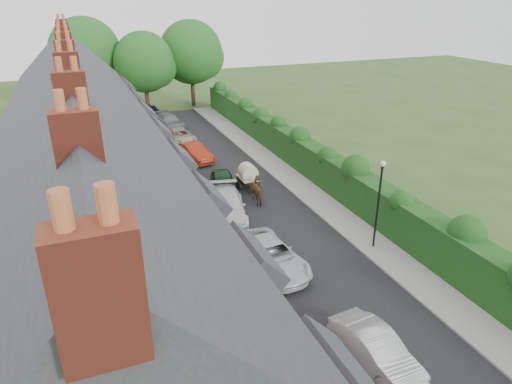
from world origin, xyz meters
TOP-DOWN VIEW (x-y plane):
  - ground at (0.00, 0.00)m, footprint 140.00×140.00m
  - road at (-0.50, 11.00)m, footprint 6.00×58.00m
  - pavement_hedge_side at (3.60, 11.00)m, footprint 2.20×58.00m
  - pavement_house_side at (-4.35, 11.00)m, footprint 1.70×58.00m
  - kerb_hedge_side at (2.55, 11.00)m, footprint 0.18×58.00m
  - kerb_house_side at (-3.55, 11.00)m, footprint 0.18×58.00m
  - hedge at (5.40, 11.00)m, footprint 2.10×58.00m
  - terrace_row at (-10.87, 9.98)m, footprint 9.05×40.50m
  - garden_wall_row at (-5.35, 10.00)m, footprint 0.35×40.35m
  - lamppost at (3.40, 4.00)m, footprint 0.32×0.32m
  - tree_far_left at (-2.65, 40.08)m, footprint 7.14×6.80m
  - tree_far_right at (3.39, 42.08)m, footprint 7.98×7.60m
  - tree_far_back at (-8.59, 43.08)m, footprint 8.40×8.00m
  - car_silver_a at (-1.71, -3.36)m, footprint 1.92×4.39m
  - car_silver_b at (-2.79, 4.23)m, footprint 2.97×5.58m
  - car_white at (-3.00, 10.60)m, footprint 3.33×5.76m
  - car_green at (-2.03, 14.55)m, footprint 2.58×4.44m
  - car_red at (-2.21, 21.80)m, footprint 2.61×4.67m
  - car_beige at (-2.16, 27.23)m, footprint 2.70×4.86m
  - car_grey at (-2.05, 32.69)m, footprint 2.99×5.23m
  - car_black at (-3.00, 37.87)m, footprint 1.75×4.26m
  - horse at (-0.25, 12.01)m, footprint 0.97×1.99m
  - horse_cart at (-0.25, 14.12)m, footprint 1.28×2.82m

SIDE VIEW (x-z plane):
  - ground at x=0.00m, z-range 0.00..0.00m
  - road at x=-0.50m, z-range 0.00..0.02m
  - pavement_hedge_side at x=3.60m, z-range 0.00..0.12m
  - pavement_house_side at x=-4.35m, z-range 0.00..0.12m
  - kerb_hedge_side at x=2.55m, z-range 0.00..0.13m
  - kerb_house_side at x=-3.55m, z-range 0.00..0.13m
  - garden_wall_row at x=-5.35m, z-range -0.09..1.01m
  - car_beige at x=-2.16m, z-range 0.00..1.29m
  - car_silver_a at x=-1.71m, z-range 0.00..1.40m
  - car_green at x=-2.03m, z-range 0.00..1.42m
  - car_grey at x=-2.05m, z-range 0.00..1.43m
  - car_black at x=-3.00m, z-range 0.00..1.45m
  - car_red at x=-2.21m, z-range 0.00..1.46m
  - car_silver_b at x=-2.79m, z-range 0.00..1.49m
  - car_white at x=-3.00m, z-range 0.00..1.57m
  - horse at x=-0.25m, z-range 0.00..1.65m
  - horse_cart at x=-0.25m, z-range 0.15..2.18m
  - hedge at x=5.40m, z-range 0.18..3.03m
  - lamppost at x=3.40m, z-range 0.72..5.88m
  - terrace_row at x=-10.87m, z-range -1.28..10.22m
  - tree_far_left at x=-2.65m, z-range 1.07..10.36m
  - tree_far_right at x=3.39m, z-range 1.16..11.47m
  - tree_far_back at x=-8.59m, z-range 1.21..12.03m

